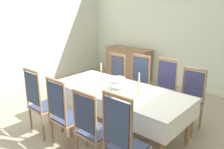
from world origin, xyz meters
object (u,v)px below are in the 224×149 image
chair_north_b (137,83)px  chair_north_d (189,99)px  spoon_secondary (117,100)px  soup_tureen (118,82)px  candlestick_east (139,86)px  bowl_near_right (109,97)px  spoon_primary (108,77)px  sideboard (128,63)px  chair_north_a (114,78)px  candlestick_west (101,75)px  bowl_near_left (112,78)px  chair_south_a (41,102)px  chair_south_c (93,128)px  dining_table (119,94)px  chair_north_c (163,90)px  chair_south_d (123,141)px  chair_south_b (64,114)px

chair_north_b → chair_north_d: size_ratio=1.07×
spoon_secondary → chair_north_d: bearing=63.3°
soup_tureen → spoon_secondary: size_ratio=1.69×
candlestick_east → bowl_near_right: bearing=-122.6°
spoon_primary → sideboard: size_ratio=0.12×
chair_north_d → chair_north_a: bearing=-0.0°
bowl_near_right → candlestick_west: bearing=144.0°
candlestick_west → spoon_secondary: bearing=-28.8°
chair_north_b → candlestick_east: chair_north_b is taller
soup_tureen → spoon_primary: soup_tureen is taller
chair_north_b → bowl_near_right: 1.39m
candlestick_east → spoon_primary: size_ratio=2.01×
chair_north_a → bowl_near_left: 0.74m
chair_south_a → candlestick_east: 1.62m
spoon_secondary → chair_south_c: bearing=-87.6°
dining_table → spoon_primary: 0.69m
dining_table → chair_north_d: size_ratio=2.15×
chair_south_a → chair_north_c: chair_north_c is taller
candlestick_east → bowl_near_right: size_ratio=1.86×
chair_north_c → candlestick_west: (-0.72, -0.91, 0.35)m
chair_south_d → spoon_secondary: 0.81m
soup_tureen → sideboard: soup_tureen is taller
candlestick_west → bowl_near_left: 0.38m
chair_south_b → candlestick_west: bearing=97.8°
chair_north_a → candlestick_east: bearing=145.0°
chair_north_a → chair_north_d: bearing=180.0°
chair_south_c → chair_south_d: bearing=-0.7°
chair_north_a → chair_north_d: (1.74, -0.00, -0.00)m
chair_north_c → candlestick_east: bearing=95.0°
chair_south_a → spoon_secondary: size_ratio=6.57×
chair_south_d → chair_south_c: bearing=179.3°
spoon_secondary → sideboard: sideboard is taller
candlestick_east → spoon_primary: bearing=158.8°
candlestick_west → sideboard: 3.00m
chair_north_c → sideboard: (-2.13, 1.69, -0.14)m
dining_table → bowl_near_left: bowl_near_left is taller
chair_north_c → spoon_secondary: bearing=87.9°
chair_south_d → candlestick_east: bearing=115.8°
bowl_near_left → spoon_secondary: 1.03m
chair_south_d → spoon_primary: bearing=137.6°
dining_table → bowl_near_right: size_ratio=12.12×
chair_south_c → sideboard: size_ratio=0.77×
candlestick_west → bowl_near_right: bearing=-36.0°
chair_south_b → soup_tureen: (0.25, 0.91, 0.32)m
bowl_near_left → spoon_primary: 0.11m
chair_south_c → bowl_near_right: size_ratio=5.77×
spoon_primary → dining_table: bearing=-28.1°
chair_north_d → dining_table: bearing=47.2°
chair_south_c → bowl_near_left: (-0.79, 1.26, 0.23)m
chair_north_a → bowl_near_right: chair_north_a is taller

